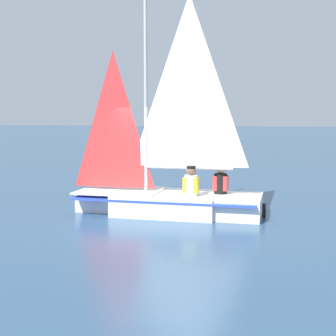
# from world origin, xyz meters

# --- Properties ---
(ground_plane) EXTENTS (260.00, 260.00, 0.00)m
(ground_plane) POSITION_xyz_m (0.00, 0.00, 0.00)
(ground_plane) COLOR #2D4C6B
(sailboat_main) EXTENTS (2.17, 4.50, 5.16)m
(sailboat_main) POSITION_xyz_m (-0.00, 0.03, 0.65)
(sailboat_main) COLOR white
(sailboat_main) RESTS_ON ground_plane
(sailor_helm) EXTENTS (0.33, 0.37, 1.16)m
(sailor_helm) POSITION_xyz_m (0.17, 0.62, 0.63)
(sailor_helm) COLOR black
(sailor_helm) RESTS_ON ground_plane
(sailor_crew) EXTENTS (0.33, 0.37, 1.16)m
(sailor_crew) POSITION_xyz_m (-0.37, 1.18, 0.63)
(sailor_crew) COLOR black
(sailor_crew) RESTS_ON ground_plane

